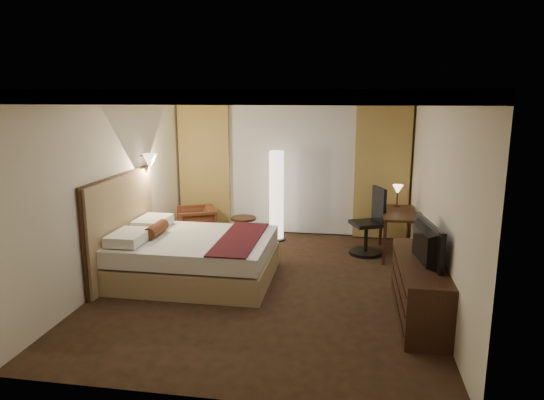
% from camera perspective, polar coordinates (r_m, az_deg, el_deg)
% --- Properties ---
extents(floor, '(4.50, 5.50, 0.01)m').
position_cam_1_polar(floor, '(7.08, -0.53, -9.82)').
color(floor, black).
rests_on(floor, ground).
extents(ceiling, '(4.50, 5.50, 0.01)m').
position_cam_1_polar(ceiling, '(6.56, -0.58, 12.60)').
color(ceiling, white).
rests_on(ceiling, back_wall).
extents(back_wall, '(4.50, 0.02, 2.70)m').
position_cam_1_polar(back_wall, '(9.38, 2.33, 4.19)').
color(back_wall, silver).
rests_on(back_wall, floor).
extents(left_wall, '(0.02, 5.50, 2.70)m').
position_cam_1_polar(left_wall, '(7.41, -17.97, 1.46)').
color(left_wall, silver).
rests_on(left_wall, floor).
extents(right_wall, '(0.02, 5.50, 2.70)m').
position_cam_1_polar(right_wall, '(6.69, 18.79, 0.30)').
color(right_wall, silver).
rests_on(right_wall, floor).
extents(crown_molding, '(4.50, 5.50, 0.12)m').
position_cam_1_polar(crown_molding, '(6.56, -0.58, 12.08)').
color(crown_molding, black).
rests_on(crown_molding, ceiling).
extents(soffit, '(4.50, 0.50, 0.20)m').
position_cam_1_polar(soffit, '(9.04, 2.20, 11.84)').
color(soffit, white).
rests_on(soffit, ceiling).
extents(curtain_sheer, '(2.48, 0.04, 2.45)m').
position_cam_1_polar(curtain_sheer, '(9.31, 2.26, 3.51)').
color(curtain_sheer, silver).
rests_on(curtain_sheer, back_wall).
extents(curtain_left_drape, '(1.00, 0.14, 2.45)m').
position_cam_1_polar(curtain_left_drape, '(9.61, -7.91, 3.67)').
color(curtain_left_drape, tan).
rests_on(curtain_left_drape, back_wall).
extents(curtain_right_drape, '(1.00, 0.14, 2.45)m').
position_cam_1_polar(curtain_right_drape, '(9.20, 12.80, 3.11)').
color(curtain_right_drape, tan).
rests_on(curtain_right_drape, back_wall).
extents(wall_sconce, '(0.24, 0.24, 0.24)m').
position_cam_1_polar(wall_sconce, '(8.11, -14.17, 4.50)').
color(wall_sconce, white).
rests_on(wall_sconce, left_wall).
extents(bed, '(2.23, 1.74, 0.65)m').
position_cam_1_polar(bed, '(7.26, -8.95, -6.68)').
color(bed, white).
rests_on(bed, floor).
extents(headboard, '(0.12, 2.04, 1.50)m').
position_cam_1_polar(headboard, '(7.55, -17.19, -2.96)').
color(headboard, tan).
rests_on(headboard, floor).
extents(armchair, '(0.85, 0.87, 0.69)m').
position_cam_1_polar(armchair, '(9.13, -8.90, -2.60)').
color(armchair, '#482715').
rests_on(armchair, floor).
extents(side_table, '(0.46, 0.46, 0.51)m').
position_cam_1_polar(side_table, '(8.81, -3.34, -3.64)').
color(side_table, black).
rests_on(side_table, floor).
extents(floor_lamp, '(0.35, 0.35, 1.68)m').
position_cam_1_polar(floor_lamp, '(8.95, 0.53, 0.51)').
color(floor_lamp, white).
rests_on(floor_lamp, floor).
extents(desk, '(0.55, 1.16, 0.75)m').
position_cam_1_polar(desk, '(8.47, 14.58, -3.82)').
color(desk, black).
rests_on(desk, floor).
extents(desk_lamp, '(0.18, 0.18, 0.34)m').
position_cam_1_polar(desk_lamp, '(8.76, 14.52, 0.38)').
color(desk_lamp, '#FFD899').
rests_on(desk_lamp, desk).
extents(office_chair, '(0.73, 0.73, 1.16)m').
position_cam_1_polar(office_chair, '(8.33, 11.06, -2.47)').
color(office_chair, black).
rests_on(office_chair, floor).
extents(dresser, '(0.50, 1.84, 0.72)m').
position_cam_1_polar(dresser, '(6.25, 16.93, -9.91)').
color(dresser, black).
rests_on(dresser, floor).
extents(television, '(0.74, 1.11, 0.14)m').
position_cam_1_polar(television, '(6.03, 17.03, -4.12)').
color(television, black).
rests_on(television, dresser).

